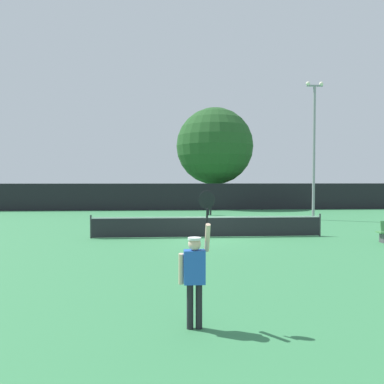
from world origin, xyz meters
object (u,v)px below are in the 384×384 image
at_px(parked_car_near, 249,198).
at_px(parked_car_mid, 285,198).
at_px(player_serving, 195,268).
at_px(light_pole, 314,142).
at_px(player_receiving, 210,203).
at_px(large_tree, 215,146).
at_px(tennis_ball, 199,240).

xyz_separation_m(parked_car_near, parked_car_mid, (3.87, 0.18, 0.00)).
relative_size(player_serving, light_pole, 0.27).
relative_size(player_receiving, parked_car_mid, 0.36).
xyz_separation_m(player_serving, parked_car_near, (8.00, 31.37, -0.31)).
relative_size(light_pole, parked_car_mid, 2.13).
relative_size(player_receiving, large_tree, 0.16).
bearing_deg(light_pole, parked_car_mid, 79.50).
bearing_deg(player_receiving, player_serving, 82.78).
bearing_deg(light_pole, parked_car_near, 95.15).
bearing_deg(player_receiving, parked_car_near, -117.29).
relative_size(player_serving, tennis_ball, 36.55).
relative_size(light_pole, large_tree, 0.95).
bearing_deg(light_pole, player_serving, -117.97).
height_order(tennis_ball, parked_car_near, parked_car_near).
bearing_deg(player_serving, tennis_ball, 84.79).
bearing_deg(large_tree, player_receiving, -99.95).
distance_m(tennis_ball, parked_car_mid, 24.60).
height_order(large_tree, parked_car_mid, large_tree).
xyz_separation_m(tennis_ball, light_pole, (8.39, 7.88, 5.15)).
bearing_deg(player_receiving, large_tree, -99.95).
distance_m(player_serving, large_tree, 29.77).
bearing_deg(parked_car_near, large_tree, -143.52).
xyz_separation_m(player_serving, parked_car_mid, (11.88, 31.55, -0.31)).
bearing_deg(player_serving, large_tree, 82.02).
bearing_deg(large_tree, parked_car_near, 30.23).
relative_size(player_serving, parked_car_mid, 0.58).
bearing_deg(parked_car_near, parked_car_mid, 8.88).
height_order(light_pole, large_tree, large_tree).
height_order(light_pole, parked_car_mid, light_pole).
xyz_separation_m(light_pole, large_tree, (-5.18, 11.65, 0.78)).
bearing_deg(player_serving, light_pole, 62.03).
relative_size(light_pole, parked_car_near, 2.10).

